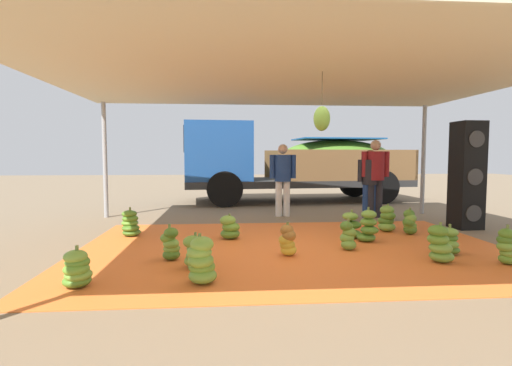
# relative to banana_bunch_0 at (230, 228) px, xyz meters

# --- Properties ---
(ground_plane) EXTENTS (40.00, 40.00, 0.00)m
(ground_plane) POSITION_rel_banana_bunch_0_xyz_m (0.97, 2.27, -0.20)
(ground_plane) COLOR #7F6B51
(tarp_orange) EXTENTS (6.55, 4.42, 0.01)m
(tarp_orange) POSITION_rel_banana_bunch_0_xyz_m (0.97, -0.73, -0.19)
(tarp_orange) COLOR orange
(tarp_orange) RESTS_ON ground
(tent_canopy) EXTENTS (8.00, 7.00, 2.71)m
(tent_canopy) POSITION_rel_banana_bunch_0_xyz_m (0.97, -0.82, 2.43)
(tent_canopy) COLOR #9EA0A5
(tent_canopy) RESTS_ON ground
(banana_bunch_0) EXTENTS (0.47, 0.47, 0.44)m
(banana_bunch_0) POSITION_rel_banana_bunch_0_xyz_m (0.00, 0.00, 0.00)
(banana_bunch_0) COLOR #518428
(banana_bunch_0) RESTS_ON tarp_orange
(banana_bunch_1) EXTENTS (0.42, 0.43, 0.51)m
(banana_bunch_1) POSITION_rel_banana_bunch_0_xyz_m (-1.75, 0.38, 0.03)
(banana_bunch_1) COLOR #477523
(banana_bunch_1) RESTS_ON tarp_orange
(banana_bunch_2) EXTENTS (0.41, 0.44, 0.52)m
(banana_bunch_2) POSITION_rel_banana_bunch_0_xyz_m (2.95, 0.43, 0.04)
(banana_bunch_2) COLOR #75A83D
(banana_bunch_2) RESTS_ON tarp_orange
(banana_bunch_3) EXTENTS (0.44, 0.44, 0.56)m
(banana_bunch_3) POSITION_rel_banana_bunch_0_xyz_m (-0.34, -2.28, 0.06)
(banana_bunch_3) COLOR #6B9E38
(banana_bunch_3) RESTS_ON tarp_orange
(banana_bunch_4) EXTENTS (0.33, 0.36, 0.43)m
(banana_bunch_4) POSITION_rel_banana_bunch_0_xyz_m (3.15, -1.27, -0.01)
(banana_bunch_4) COLOR #518428
(banana_bunch_4) RESTS_ON tarp_orange
(banana_bunch_5) EXTENTS (0.43, 0.43, 0.58)m
(banana_bunch_5) POSITION_rel_banana_bunch_0_xyz_m (2.28, -0.40, 0.06)
(banana_bunch_5) COLOR #518428
(banana_bunch_5) RESTS_ON tarp_orange
(banana_bunch_6) EXTENTS (0.32, 0.33, 0.47)m
(banana_bunch_6) POSITION_rel_banana_bunch_0_xyz_m (1.78, -0.89, 0.02)
(banana_bunch_6) COLOR #6B9E38
(banana_bunch_6) RESTS_ON tarp_orange
(banana_bunch_7) EXTENTS (0.32, 0.32, 0.49)m
(banana_bunch_7) POSITION_rel_banana_bunch_0_xyz_m (3.24, 0.10, 0.03)
(banana_bunch_7) COLOR #477523
(banana_bunch_7) RESTS_ON tarp_orange
(banana_bunch_8) EXTENTS (0.35, 0.33, 0.50)m
(banana_bunch_8) POSITION_rel_banana_bunch_0_xyz_m (-0.82, -1.27, 0.02)
(banana_bunch_8) COLOR #477523
(banana_bunch_8) RESTS_ON tarp_orange
(banana_bunch_9) EXTENTS (0.47, 0.47, 0.49)m
(banana_bunch_9) POSITION_rel_banana_bunch_0_xyz_m (2.11, -0.07, 0.01)
(banana_bunch_9) COLOR #6B9E38
(banana_bunch_9) RESTS_ON tarp_orange
(banana_bunch_10) EXTENTS (0.43, 0.44, 0.45)m
(banana_bunch_10) POSITION_rel_banana_bunch_0_xyz_m (-0.44, -1.66, 0.01)
(banana_bunch_10) COLOR #6B9E38
(banana_bunch_10) RESTS_ON tarp_orange
(banana_bunch_11) EXTENTS (0.44, 0.44, 0.54)m
(banana_bunch_11) POSITION_rel_banana_bunch_0_xyz_m (2.78, -1.66, 0.04)
(banana_bunch_11) COLOR #6B9E38
(banana_bunch_11) RESTS_ON tarp_orange
(banana_bunch_12) EXTENTS (0.32, 0.31, 0.49)m
(banana_bunch_12) POSITION_rel_banana_bunch_0_xyz_m (0.81, -1.18, 0.02)
(banana_bunch_12) COLOR gold
(banana_bunch_12) RESTS_ON tarp_orange
(banana_bunch_13) EXTENTS (0.40, 0.42, 0.46)m
(banana_bunch_13) POSITION_rel_banana_bunch_0_xyz_m (-1.67, -2.30, 0.00)
(banana_bunch_13) COLOR #518428
(banana_bunch_13) RESTS_ON tarp_orange
(banana_bunch_14) EXTENTS (0.34, 0.31, 0.52)m
(banana_bunch_14) POSITION_rel_banana_bunch_0_xyz_m (3.61, -1.83, 0.03)
(banana_bunch_14) COLOR #60932D
(banana_bunch_14) RESTS_ON tarp_orange
(cargo_truck_main) EXTENTS (6.97, 2.74, 2.40)m
(cargo_truck_main) POSITION_rel_banana_bunch_0_xyz_m (1.95, 5.31, 1.04)
(cargo_truck_main) COLOR #2D2D2D
(cargo_truck_main) RESTS_ON ground
(worker_0) EXTENTS (0.65, 0.40, 1.79)m
(worker_0) POSITION_rel_banana_bunch_0_xyz_m (3.36, 2.06, 0.84)
(worker_0) COLOR #26262D
(worker_0) RESTS_ON ground
(worker_1) EXTENTS (0.57, 0.35, 1.57)m
(worker_1) POSITION_rel_banana_bunch_0_xyz_m (3.25, 2.10, 0.72)
(worker_1) COLOR navy
(worker_1) RESTS_ON ground
(worker_2) EXTENTS (0.62, 0.38, 1.70)m
(worker_2) POSITION_rel_banana_bunch_0_xyz_m (1.27, 2.41, 0.79)
(worker_2) COLOR silver
(worker_2) RESTS_ON ground
(speaker_stack) EXTENTS (0.51, 0.52, 2.09)m
(speaker_stack) POSITION_rel_banana_bunch_0_xyz_m (4.64, 0.65, 0.85)
(speaker_stack) COLOR black
(speaker_stack) RESTS_ON ground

